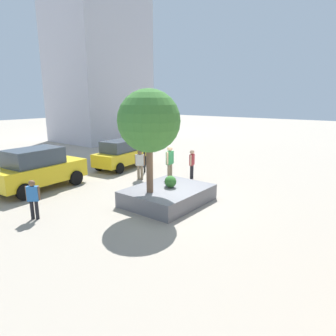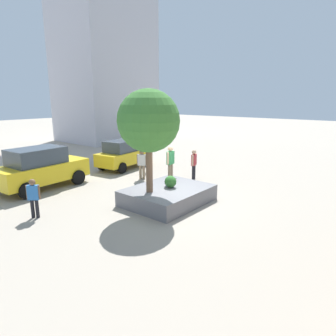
{
  "view_description": "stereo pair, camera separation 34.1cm",
  "coord_description": "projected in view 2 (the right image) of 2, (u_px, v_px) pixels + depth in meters",
  "views": [
    {
      "loc": [
        -9.8,
        -7.4,
        4.52
      ],
      "look_at": [
        0.05,
        0.28,
        1.59
      ],
      "focal_mm": 31.65,
      "sensor_mm": 36.0,
      "label": 1
    },
    {
      "loc": [
        -9.59,
        -7.67,
        4.52
      ],
      "look_at": [
        0.05,
        0.28,
        1.59
      ],
      "focal_mm": 31.65,
      "sensor_mm": 36.0,
      "label": 2
    }
  ],
  "objects": [
    {
      "name": "bystander_watching",
      "position": [
        142.0,
        162.0,
        16.85
      ],
      "size": [
        0.39,
        0.52,
        1.71
      ],
      "color": "#847056",
      "rests_on": "ground"
    },
    {
      "name": "traffic_light_corner",
      "position": [
        146.0,
        123.0,
        17.96
      ],
      "size": [
        0.35,
        0.3,
        4.54
      ],
      "color": "black",
      "rests_on": "ground"
    },
    {
      "name": "sedan_parked",
      "position": [
        41.0,
        168.0,
        15.11
      ],
      "size": [
        4.7,
        2.44,
        2.12
      ],
      "color": "gold",
      "rests_on": "ground"
    },
    {
      "name": "passerby_with_bag",
      "position": [
        34.0,
        196.0,
        11.33
      ],
      "size": [
        0.41,
        0.43,
        1.56
      ],
      "color": "black",
      "rests_on": "ground"
    },
    {
      "name": "skateboard",
      "position": [
        170.0,
        180.0,
        14.04
      ],
      "size": [
        0.82,
        0.31,
        0.07
      ],
      "color": "black",
      "rests_on": "planter_ledge"
    },
    {
      "name": "ground_plane",
      "position": [
        172.0,
        204.0,
        12.98
      ],
      "size": [
        120.0,
        120.0,
        0.0
      ],
      "primitive_type": "plane",
      "color": "#9E9384"
    },
    {
      "name": "plaza_tree",
      "position": [
        149.0,
        121.0,
        11.82
      ],
      "size": [
        2.54,
        2.54,
        4.24
      ],
      "color": "brown",
      "rests_on": "planter_ledge"
    },
    {
      "name": "planter_ledge",
      "position": [
        168.0,
        195.0,
        13.12
      ],
      "size": [
        3.65,
        2.87,
        0.69
      ],
      "primitive_type": "cube",
      "color": "slate",
      "rests_on": "ground"
    },
    {
      "name": "taxi_cab",
      "position": [
        124.0,
        154.0,
        19.59
      ],
      "size": [
        4.22,
        2.32,
        1.87
      ],
      "color": "gold",
      "rests_on": "ground"
    },
    {
      "name": "boxwood_shrub",
      "position": [
        170.0,
        182.0,
        13.06
      ],
      "size": [
        0.53,
        0.53,
        0.53
      ],
      "primitive_type": "sphere",
      "color": "#2D6628",
      "rests_on": "planter_ledge"
    },
    {
      "name": "pedestrian_crossing",
      "position": [
        194.0,
        162.0,
        16.89
      ],
      "size": [
        0.56,
        0.32,
        1.7
      ],
      "color": "black",
      "rests_on": "ground"
    },
    {
      "name": "skateboarder",
      "position": [
        170.0,
        161.0,
        13.82
      ],
      "size": [
        0.55,
        0.25,
        1.64
      ],
      "color": "#847056",
      "rests_on": "skateboard"
    },
    {
      "name": "brick_midrise",
      "position": [
        104.0,
        41.0,
        31.35
      ],
      "size": [
        9.03,
        7.6,
        20.91
      ],
      "primitive_type": "cube",
      "color": "#B2B2BC",
      "rests_on": "ground"
    }
  ]
}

